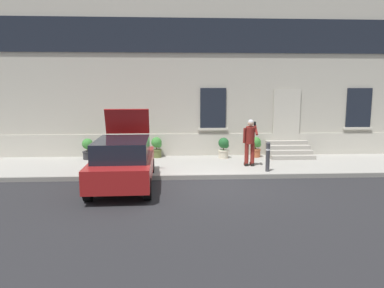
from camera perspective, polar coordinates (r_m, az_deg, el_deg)
The scene contains 12 objects.
ground_plane at distance 11.26m, azimuth 3.10°, elevation -6.73°, with size 80.00×80.00×0.00m, color #232326.
sidewalk at distance 13.95m, azimuth 1.86°, elevation -3.42°, with size 24.00×3.60×0.15m, color #99968E.
curb_edge at distance 12.15m, azimuth 2.62°, elevation -5.23°, with size 24.00×0.12×0.15m, color gray.
building_facade at distance 16.15m, azimuth 1.18°, elevation 11.23°, with size 24.00×1.52×7.50m.
entrance_stoop at distance 15.93m, azimuth 14.99°, elevation -1.07°, with size 1.81×1.28×0.64m.
hatchback_car_red at distance 11.22m, azimuth -10.82°, elevation -2.74°, with size 1.87×4.10×2.34m.
bollard_near_person at distance 12.79m, azimuth 11.90°, elevation -1.78°, with size 0.15×0.15×1.04m.
person_on_phone at distance 13.50m, azimuth 9.16°, elevation 0.71°, with size 0.51×0.48×1.75m.
planter_charcoal at distance 15.33m, azimuth -16.13°, elevation -0.66°, with size 0.44×0.44×0.86m.
planter_olive at distance 15.23m, azimuth -5.60°, elevation -0.42°, with size 0.44×0.44×0.86m.
planter_cream at distance 15.05m, azimuth 5.04°, elevation -0.52°, with size 0.44×0.44×0.86m.
planter_terracotta at distance 15.48m, azimuth 10.05°, elevation -0.37°, with size 0.44×0.44×0.86m.
Camera 1 is at (-1.19, -10.80, 2.96)m, focal length 33.74 mm.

